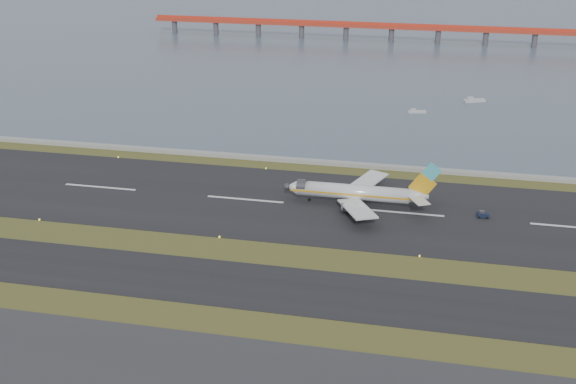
# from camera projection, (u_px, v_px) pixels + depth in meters

# --- Properties ---
(ground) EXTENTS (1000.00, 1000.00, 0.00)m
(ground) POSITION_uv_depth(u_px,v_px,m) (209.00, 253.00, 157.41)
(ground) COLOR #3A4819
(ground) RESTS_ON ground
(taxiway_strip) EXTENTS (1000.00, 18.00, 0.10)m
(taxiway_strip) POSITION_uv_depth(u_px,v_px,m) (191.00, 279.00, 146.56)
(taxiway_strip) COLOR black
(taxiway_strip) RESTS_ON ground
(runway_strip) EXTENTS (1000.00, 45.00, 0.10)m
(runway_strip) POSITION_uv_depth(u_px,v_px,m) (245.00, 200.00, 184.47)
(runway_strip) COLOR black
(runway_strip) RESTS_ON ground
(seawall) EXTENTS (1000.00, 2.50, 1.00)m
(seawall) POSITION_uv_depth(u_px,v_px,m) (272.00, 159.00, 211.39)
(seawall) COLOR gray
(seawall) RESTS_ON ground
(red_pier) EXTENTS (260.00, 5.00, 10.20)m
(red_pier) POSITION_uv_depth(u_px,v_px,m) (392.00, 28.00, 376.48)
(red_pier) COLOR red
(red_pier) RESTS_ON ground
(airliner) EXTENTS (38.52, 32.89, 12.80)m
(airliner) POSITION_uv_depth(u_px,v_px,m) (359.00, 193.00, 179.89)
(airliner) COLOR silver
(airliner) RESTS_ON ground
(pushback_tug) EXTENTS (2.79, 1.70, 1.76)m
(pushback_tug) POSITION_uv_depth(u_px,v_px,m) (483.00, 215.00, 173.96)
(pushback_tug) COLOR #121931
(pushback_tug) RESTS_ON ground
(workboat_near) EXTENTS (6.52, 2.98, 1.52)m
(workboat_near) POSITION_uv_depth(u_px,v_px,m) (416.00, 111.00, 256.81)
(workboat_near) COLOR #BBBBC0
(workboat_near) RESTS_ON ground
(workboat_far) EXTENTS (8.40, 5.36, 1.95)m
(workboat_far) POSITION_uv_depth(u_px,v_px,m) (474.00, 100.00, 270.04)
(workboat_far) COLOR #BBBBC0
(workboat_far) RESTS_ON ground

